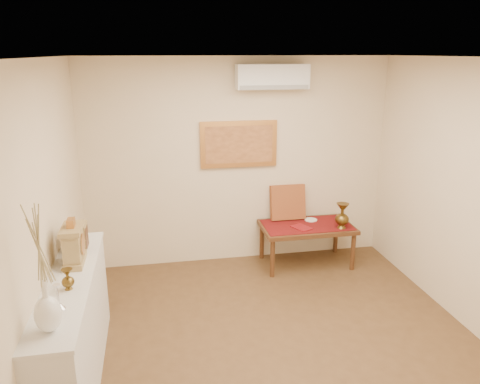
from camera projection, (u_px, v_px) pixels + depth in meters
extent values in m
plane|color=brown|center=(283.00, 356.00, 4.40)|extent=(4.50, 4.50, 0.00)
plane|color=white|center=(292.00, 58.00, 3.62)|extent=(4.50, 4.50, 0.00)
cube|color=beige|center=(238.00, 163.00, 6.13)|extent=(4.00, 0.02, 2.70)
cube|color=beige|center=(40.00, 238.00, 3.65)|extent=(0.02, 4.50, 2.70)
cube|color=maroon|center=(307.00, 225.00, 6.16)|extent=(1.14, 0.59, 0.01)
cylinder|color=white|center=(311.00, 220.00, 6.32)|extent=(0.17, 0.17, 0.01)
cube|color=maroon|center=(302.00, 228.00, 6.04)|extent=(0.27, 0.30, 0.01)
cube|color=maroon|center=(288.00, 202.00, 6.32)|extent=(0.47, 0.20, 0.48)
cube|color=silver|center=(75.00, 333.00, 3.94)|extent=(0.35, 2.00, 0.95)
cube|color=silver|center=(69.00, 280.00, 3.80)|extent=(0.37, 2.02, 0.03)
cube|color=#A48954|center=(75.00, 261.00, 4.06)|extent=(0.16, 0.36, 0.05)
cube|color=#A48954|center=(73.00, 245.00, 4.01)|extent=(0.14, 0.30, 0.25)
cylinder|color=beige|center=(82.00, 244.00, 4.03)|extent=(0.01, 0.17, 0.17)
cylinder|color=#BE7D3C|center=(83.00, 244.00, 4.03)|extent=(0.01, 0.19, 0.19)
cube|color=#A48954|center=(72.00, 229.00, 3.97)|extent=(0.17, 0.34, 0.04)
cube|color=#BE7D3C|center=(71.00, 223.00, 3.96)|extent=(0.06, 0.11, 0.07)
cube|color=#A48954|center=(78.00, 238.00, 4.33)|extent=(0.15, 0.20, 0.22)
cube|color=#512E18|center=(87.00, 242.00, 4.36)|extent=(0.01, 0.17, 0.09)
cube|color=#512E18|center=(86.00, 232.00, 4.33)|extent=(0.01, 0.17, 0.09)
cube|color=#A48954|center=(77.00, 225.00, 4.30)|extent=(0.16, 0.21, 0.02)
cube|color=#512E18|center=(307.00, 227.00, 6.17)|extent=(1.20, 0.70, 0.05)
cylinder|color=#512E18|center=(272.00, 258.00, 5.88)|extent=(0.06, 0.06, 0.50)
cylinder|color=#512E18|center=(353.00, 252.00, 6.07)|extent=(0.06, 0.06, 0.50)
cylinder|color=#512E18|center=(262.00, 241.00, 6.43)|extent=(0.06, 0.06, 0.50)
cylinder|color=#512E18|center=(336.00, 235.00, 6.62)|extent=(0.06, 0.06, 0.50)
cube|color=#BE7D3C|center=(239.00, 144.00, 6.03)|extent=(1.00, 0.05, 0.60)
cube|color=#B97540|center=(239.00, 145.00, 6.01)|extent=(0.88, 0.01, 0.48)
cube|color=white|center=(272.00, 77.00, 5.76)|extent=(0.90, 0.24, 0.30)
cube|color=gray|center=(274.00, 87.00, 5.68)|extent=(0.86, 0.02, 0.05)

